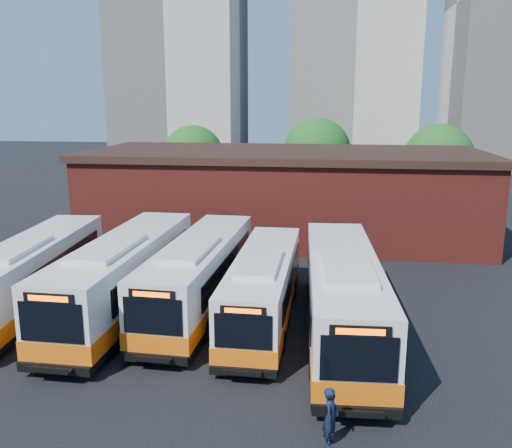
# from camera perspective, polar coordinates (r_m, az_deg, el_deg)

# --- Properties ---
(ground) EXTENTS (220.00, 220.00, 0.00)m
(ground) POSITION_cam_1_polar(r_m,az_deg,el_deg) (22.35, -1.58, -13.47)
(ground) COLOR black
(bus_farwest) EXTENTS (3.68, 13.15, 3.54)m
(bus_farwest) POSITION_cam_1_polar(r_m,az_deg,el_deg) (28.49, -22.43, -5.11)
(bus_farwest) COLOR silver
(bus_farwest) RESTS_ON ground
(bus_west) EXTENTS (3.12, 13.87, 3.76)m
(bus_west) POSITION_cam_1_polar(r_m,az_deg,el_deg) (26.46, -13.69, -5.59)
(bus_west) COLOR silver
(bus_west) RESTS_ON ground
(bus_midwest) EXTENTS (3.22, 13.18, 3.56)m
(bus_midwest) POSITION_cam_1_polar(r_m,az_deg,el_deg) (26.35, -5.95, -5.57)
(bus_midwest) COLOR silver
(bus_midwest) RESTS_ON ground
(bus_mideast) EXTENTS (2.59, 12.03, 3.27)m
(bus_mideast) POSITION_cam_1_polar(r_m,az_deg,el_deg) (24.89, 0.82, -6.94)
(bus_mideast) COLOR silver
(bus_mideast) RESTS_ON ground
(bus_east) EXTENTS (3.55, 13.84, 3.73)m
(bus_east) POSITION_cam_1_polar(r_m,az_deg,el_deg) (23.44, 9.11, -7.83)
(bus_east) COLOR silver
(bus_east) RESTS_ON ground
(transit_worker) EXTENTS (0.59, 0.75, 1.82)m
(transit_worker) POSITION_cam_1_polar(r_m,az_deg,el_deg) (16.88, 7.88, -19.48)
(transit_worker) COLOR black
(transit_worker) RESTS_ON ground
(depot_building) EXTENTS (28.60, 12.60, 6.40)m
(depot_building) POSITION_cam_1_polar(r_m,az_deg,el_deg) (40.45, 3.01, 3.34)
(depot_building) COLOR maroon
(depot_building) RESTS_ON ground
(tree_west) EXTENTS (6.00, 6.00, 7.65)m
(tree_west) POSITION_cam_1_polar(r_m,az_deg,el_deg) (53.71, -6.63, 7.10)
(tree_west) COLOR #382314
(tree_west) RESTS_ON ground
(tree_mid) EXTENTS (6.56, 6.56, 8.36)m
(tree_mid) POSITION_cam_1_polar(r_m,az_deg,el_deg) (54.00, 6.45, 7.60)
(tree_mid) COLOR #382314
(tree_mid) RESTS_ON ground
(tree_east) EXTENTS (6.24, 6.24, 7.96)m
(tree_east) POSITION_cam_1_polar(r_m,az_deg,el_deg) (51.93, 18.65, 6.54)
(tree_east) COLOR #382314
(tree_east) RESTS_ON ground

